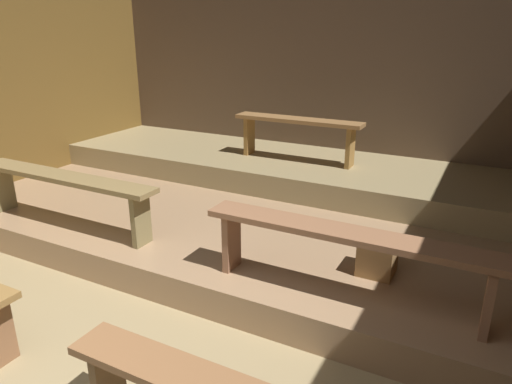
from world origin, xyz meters
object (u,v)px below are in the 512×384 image
(bench_middle_center, at_px, (298,128))
(wooden_crate_lower, at_px, (377,257))
(bench_lower_right, at_px, (346,244))
(bench_lower_left, at_px, (64,185))

(bench_middle_center, height_order, wooden_crate_lower, bench_middle_center)
(wooden_crate_lower, bearing_deg, bench_lower_right, -105.57)
(bench_lower_right, distance_m, bench_middle_center, 2.48)
(bench_lower_left, height_order, bench_middle_center, bench_middle_center)
(bench_lower_left, relative_size, bench_lower_right, 1.00)
(bench_lower_left, bearing_deg, wooden_crate_lower, 8.98)
(bench_lower_right, relative_size, bench_middle_center, 1.33)
(wooden_crate_lower, bearing_deg, bench_middle_center, 128.58)
(bench_lower_right, height_order, bench_middle_center, bench_middle_center)
(bench_lower_left, bearing_deg, bench_lower_right, 0.00)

